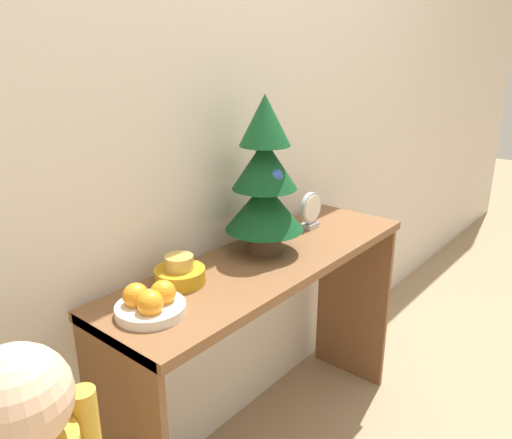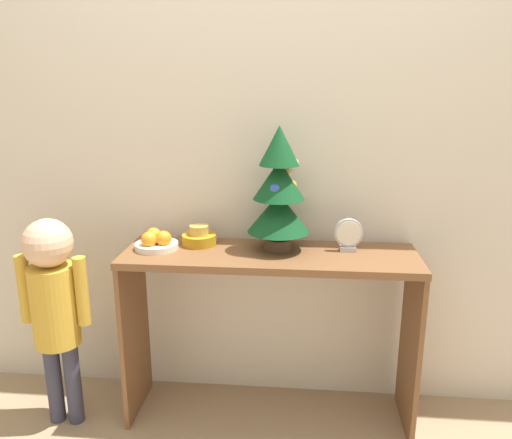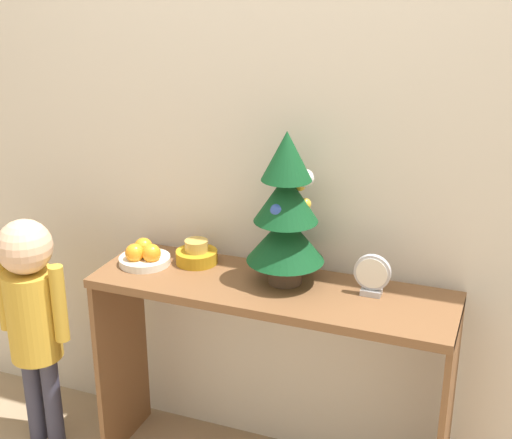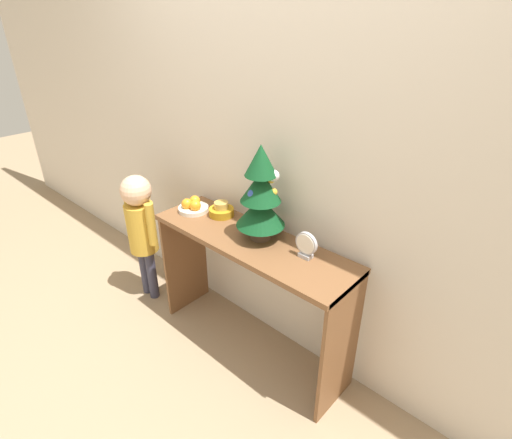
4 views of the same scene
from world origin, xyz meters
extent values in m
cube|color=beige|center=(0.00, 0.41, 1.25)|extent=(7.00, 0.05, 2.50)
cube|color=brown|center=(0.00, 0.18, 0.75)|extent=(1.21, 0.36, 0.03)
cube|color=brown|center=(0.60, 0.18, 0.38)|extent=(0.02, 0.33, 0.76)
cylinder|color=#4C3828|center=(0.03, 0.23, 0.79)|extent=(0.11, 0.11, 0.05)
cylinder|color=brown|center=(0.03, 0.23, 0.83)|extent=(0.02, 0.02, 0.04)
cone|color=#0F421E|center=(0.03, 0.23, 0.92)|extent=(0.26, 0.26, 0.16)
cone|color=#0F421E|center=(0.03, 0.23, 1.06)|extent=(0.21, 0.21, 0.16)
cone|color=#0F421E|center=(0.03, 0.23, 1.20)|extent=(0.16, 0.16, 0.16)
sphere|color=silver|center=(0.08, 0.27, 1.12)|extent=(0.06, 0.06, 0.06)
sphere|color=gold|center=(0.06, 0.27, 1.09)|extent=(0.04, 0.04, 0.04)
sphere|color=gold|center=(0.08, 0.27, 1.03)|extent=(0.04, 0.04, 0.04)
sphere|color=#2D4CA8|center=(0.02, 0.18, 1.03)|extent=(0.05, 0.05, 0.05)
cylinder|color=silver|center=(-0.48, 0.19, 0.78)|extent=(0.18, 0.18, 0.03)
sphere|color=orange|center=(-0.44, 0.18, 0.81)|extent=(0.07, 0.07, 0.07)
sphere|color=orange|center=(-0.50, 0.22, 0.81)|extent=(0.07, 0.07, 0.07)
sphere|color=orange|center=(-0.50, 0.16, 0.81)|extent=(0.07, 0.07, 0.07)
cylinder|color=#B78419|center=(-0.31, 0.26, 0.79)|extent=(0.15, 0.15, 0.05)
cylinder|color=gold|center=(-0.31, 0.26, 0.83)|extent=(0.08, 0.08, 0.04)
cube|color=#B2B2B7|center=(0.32, 0.24, 0.77)|extent=(0.06, 0.04, 0.02)
cylinder|color=#B2B2B7|center=(0.32, 0.24, 0.84)|extent=(0.12, 0.02, 0.12)
cylinder|color=white|center=(0.32, 0.23, 0.84)|extent=(0.10, 0.00, 0.10)
sphere|color=#E0B28E|center=(-0.88, 0.06, 0.82)|extent=(0.20, 0.20, 0.20)
camera|label=1|loc=(-1.17, -0.73, 1.40)|focal=35.00mm
camera|label=2|loc=(0.12, -1.75, 1.43)|focal=35.00mm
camera|label=3|loc=(0.71, -1.81, 1.79)|focal=50.00mm
camera|label=4|loc=(1.25, -1.14, 1.85)|focal=28.00mm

